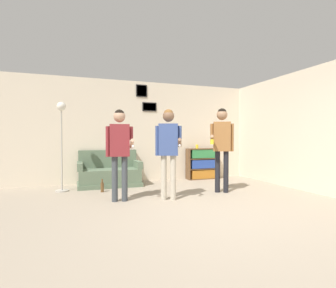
# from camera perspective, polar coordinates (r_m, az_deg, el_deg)

# --- Properties ---
(ground_plane) EXTENTS (20.00, 20.00, 0.00)m
(ground_plane) POSITION_cam_1_polar(r_m,az_deg,el_deg) (4.05, 13.24, -15.61)
(ground_plane) COLOR gray
(wall_back) EXTENTS (7.75, 0.08, 2.70)m
(wall_back) POSITION_cam_1_polar(r_m,az_deg,el_deg) (7.27, -2.60, 2.72)
(wall_back) COLOR beige
(wall_back) RESTS_ON ground_plane
(wall_right) EXTENTS (0.06, 6.07, 2.70)m
(wall_right) POSITION_cam_1_polar(r_m,az_deg,el_deg) (7.00, 23.97, 2.63)
(wall_right) COLOR beige
(wall_right) RESTS_ON ground_plane
(couch) EXTENTS (1.50, 0.80, 0.87)m
(couch) POSITION_cam_1_polar(r_m,az_deg,el_deg) (6.65, -12.65, -6.37)
(couch) COLOR #5B7056
(couch) RESTS_ON ground_plane
(bookshelf) EXTENTS (0.95, 0.30, 0.88)m
(bookshelf) POSITION_cam_1_polar(r_m,az_deg,el_deg) (7.60, 7.56, -4.28)
(bookshelf) COLOR brown
(bookshelf) RESTS_ON ground_plane
(floor_lamp) EXTENTS (0.28, 0.28, 1.96)m
(floor_lamp) POSITION_cam_1_polar(r_m,az_deg,el_deg) (6.19, -22.16, 2.64)
(floor_lamp) COLOR #ADA89E
(floor_lamp) RESTS_ON ground_plane
(person_player_foreground_left) EXTENTS (0.50, 0.49, 1.70)m
(person_player_foreground_left) POSITION_cam_1_polar(r_m,az_deg,el_deg) (4.92, -10.51, -0.18)
(person_player_foreground_left) COLOR #3D4247
(person_player_foreground_left) RESTS_ON ground_plane
(person_player_foreground_center) EXTENTS (0.47, 0.57, 1.72)m
(person_player_foreground_center) POSITION_cam_1_polar(r_m,az_deg,el_deg) (4.95, 0.09, 0.02)
(person_player_foreground_center) COLOR #B7AD99
(person_player_foreground_center) RESTS_ON ground_plane
(person_watcher_holding_cup) EXTENTS (0.59, 0.37, 1.81)m
(person_watcher_holding_cup) POSITION_cam_1_polar(r_m,az_deg,el_deg) (5.75, 11.64, 0.86)
(person_watcher_holding_cup) COLOR black
(person_watcher_holding_cup) RESTS_ON ground_plane
(bottle_on_floor) EXTENTS (0.07, 0.07, 0.29)m
(bottle_on_floor) POSITION_cam_1_polar(r_m,az_deg,el_deg) (5.93, -14.12, -9.05)
(bottle_on_floor) COLOR brown
(bottle_on_floor) RESTS_ON ground_plane
(drinking_cup) EXTENTS (0.08, 0.08, 0.11)m
(drinking_cup) POSITION_cam_1_polar(r_m,az_deg,el_deg) (7.49, 6.33, -0.55)
(drinking_cup) COLOR yellow
(drinking_cup) RESTS_ON bookshelf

